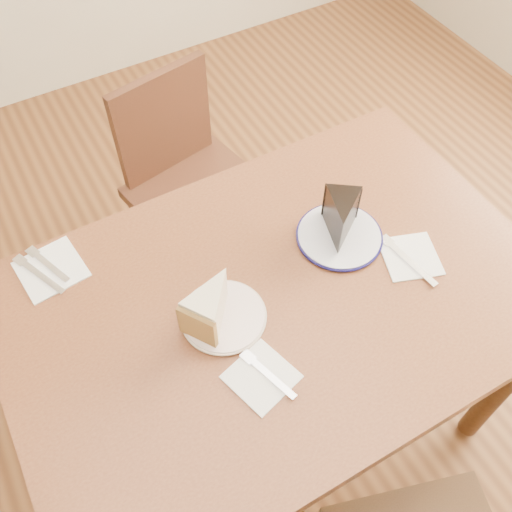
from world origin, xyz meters
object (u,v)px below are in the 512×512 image
at_px(chair_far, 192,184).
at_px(chocolate_cake, 341,221).
at_px(table, 277,317).
at_px(plate_navy, 339,236).
at_px(plate_cream, 224,317).
at_px(carrot_cake, 213,304).

relative_size(chair_far, chocolate_cake, 6.89).
bearing_deg(table, plate_navy, 17.75).
distance_m(chair_far, plate_cream, 0.76).
bearing_deg(carrot_cake, plate_cream, 19.47).
relative_size(carrot_cake, chocolate_cake, 1.01).
distance_m(plate_cream, carrot_cake, 0.05).
bearing_deg(chocolate_cake, table, 53.87).
xyz_separation_m(plate_cream, carrot_cake, (-0.02, 0.01, 0.05)).
xyz_separation_m(plate_cream, chocolate_cake, (0.34, 0.06, 0.05)).
relative_size(plate_cream, carrot_cake, 1.51).
xyz_separation_m(chair_far, plate_navy, (0.13, -0.60, 0.31)).
xyz_separation_m(chair_far, plate_cream, (-0.21, -0.66, 0.31)).
relative_size(table, chair_far, 1.49).
bearing_deg(table, chair_far, 83.10).
height_order(chair_far, plate_navy, chair_far).
height_order(chair_far, plate_cream, chair_far).
relative_size(chair_far, plate_cream, 4.55).
xyz_separation_m(chair_far, carrot_cake, (-0.23, -0.65, 0.36)).
bearing_deg(plate_cream, chocolate_cake, 10.41).
bearing_deg(plate_cream, chair_far, 72.18).
relative_size(chair_far, plate_navy, 4.10).
height_order(plate_cream, plate_navy, same).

